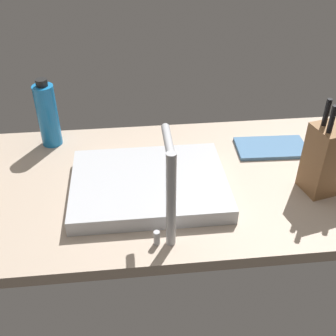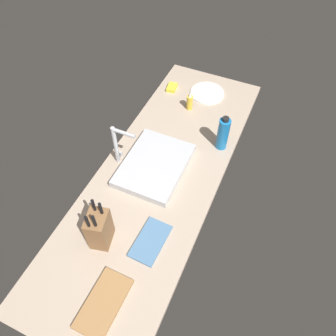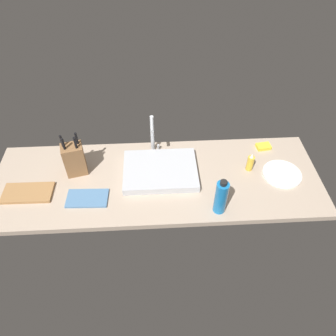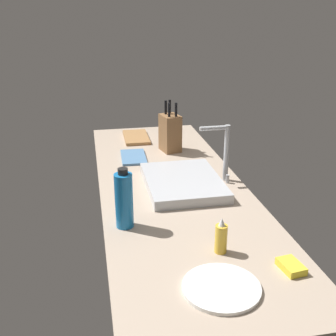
{
  "view_description": "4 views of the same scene",
  "coord_description": "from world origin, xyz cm",
  "views": [
    {
      "loc": [
        6.76,
        98.9,
        79.13
      ],
      "look_at": [
        -3.26,
        4.6,
        11.21
      ],
      "focal_mm": 44.51,
      "sensor_mm": 36.0,
      "label": 1
    },
    {
      "loc": [
        -100.4,
        -49.51,
        151.47
      ],
      "look_at": [
        0.15,
        -4.81,
        10.36
      ],
      "focal_mm": 35.27,
      "sensor_mm": 36.0,
      "label": 2
    },
    {
      "loc": [
        -0.65,
        -130.15,
        146.75
      ],
      "look_at": [
        6.56,
        -1.06,
        13.4
      ],
      "focal_mm": 34.57,
      "sensor_mm": 36.0,
      "label": 3
    },
    {
      "loc": [
        170.86,
        -35.2,
        81.17
      ],
      "look_at": [
        -4.8,
        -1.06,
        10.37
      ],
      "focal_mm": 44.56,
      "sensor_mm": 36.0,
      "label": 4
    }
  ],
  "objects": [
    {
      "name": "faucet",
      "position": [
        -1.55,
        24.23,
        19.33
      ],
      "size": [
        5.5,
        14.23,
        26.77
      ],
      "color": "#B7BABF",
      "rests_on": "countertop_slab"
    },
    {
      "name": "dinner_plate",
      "position": [
        75.65,
        -0.86,
        4.1
      ],
      "size": [
        23.21,
        23.21,
        1.2
      ],
      "primitive_type": "cylinder",
      "color": "white",
      "rests_on": "countertop_slab"
    },
    {
      "name": "cutting_board",
      "position": [
        -74.09,
        -7.62,
        4.4
      ],
      "size": [
        28.25,
        14.98,
        1.8
      ],
      "primitive_type": "cube",
      "rotation": [
        0.0,
        0.0,
        -0.02
      ],
      "color": "#9E7042",
      "rests_on": "countertop_slab"
    },
    {
      "name": "sink_basin",
      "position": [
        2.19,
        4.48,
        5.72
      ],
      "size": [
        44.09,
        33.25,
        4.43
      ],
      "primitive_type": "cube",
      "color": "#B7BABF",
      "rests_on": "countertop_slab"
    },
    {
      "name": "water_bottle",
      "position": [
        33.11,
        -24.82,
        14.35
      ],
      "size": [
        6.71,
        6.71,
        23.18
      ],
      "color": "#1970B7",
      "rests_on": "countertop_slab"
    },
    {
      "name": "dish_towel",
      "position": [
        -39.74,
        -13.25,
        4.1
      ],
      "size": [
        23.58,
        13.84,
        1.2
      ],
      "primitive_type": "cube",
      "rotation": [
        0.0,
        0.0,
        -0.04
      ],
      "color": "teal",
      "rests_on": "countertop_slab"
    },
    {
      "name": "dish_sponge",
      "position": [
        70.58,
        23.5,
        4.7
      ],
      "size": [
        9.71,
        7.13,
        2.4
      ],
      "primitive_type": "cube",
      "rotation": [
        0.0,
        0.0,
        0.13
      ],
      "color": "yellow",
      "rests_on": "countertop_slab"
    },
    {
      "name": "countertop_slab",
      "position": [
        0.0,
        0.0,
        1.75
      ],
      "size": [
        195.38,
        65.85,
        3.5
      ],
      "primitive_type": "cube",
      "color": "tan",
      "rests_on": "ground"
    },
    {
      "name": "soap_bottle",
      "position": [
        56.67,
        4.91,
        8.99
      ],
      "size": [
        4.15,
        4.15,
        12.77
      ],
      "color": "gold",
      "rests_on": "countertop_slab"
    },
    {
      "name": "knife_block",
      "position": [
        -48.04,
        8.56,
        14.15
      ],
      "size": [
        13.77,
        11.69,
        28.18
      ],
      "rotation": [
        0.0,
        0.0,
        0.23
      ],
      "color": "brown",
      "rests_on": "countertop_slab"
    }
  ]
}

